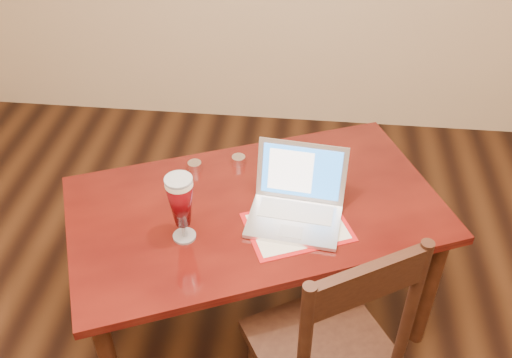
# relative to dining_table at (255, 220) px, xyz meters

# --- Properties ---
(room_shell) EXTENTS (4.51, 5.01, 2.71)m
(room_shell) POSITION_rel_dining_table_xyz_m (0.01, -0.73, 1.13)
(room_shell) COLOR tan
(room_shell) RESTS_ON ground
(dining_table) EXTENTS (1.72, 1.37, 1.00)m
(dining_table) POSITION_rel_dining_table_xyz_m (0.00, 0.00, 0.00)
(dining_table) COLOR #4E100A
(dining_table) RESTS_ON ground
(dining_chair) EXTENTS (0.63, 0.63, 1.11)m
(dining_chair) POSITION_rel_dining_table_xyz_m (0.32, -0.52, -0.11)
(dining_chair) COLOR black
(dining_chair) RESTS_ON ground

